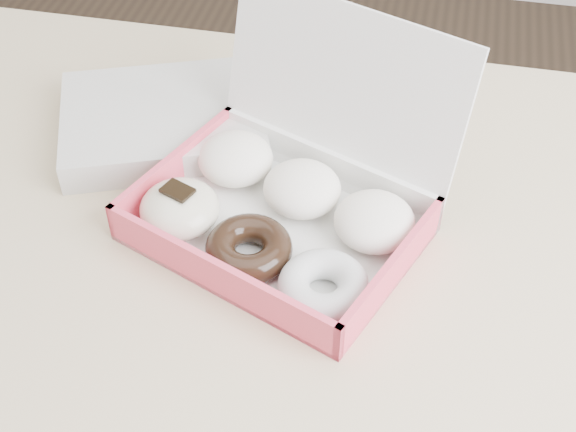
# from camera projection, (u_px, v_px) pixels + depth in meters

# --- Properties ---
(table) EXTENTS (1.20, 0.80, 0.75)m
(table) POSITION_uv_depth(u_px,v_px,m) (281.00, 266.00, 1.02)
(table) COLOR #CBB385
(table) RESTS_ON ground
(donut_box) EXTENTS (0.40, 0.38, 0.23)m
(donut_box) POSITION_uv_depth(u_px,v_px,m) (283.00, 202.00, 0.94)
(donut_box) COLOR white
(donut_box) RESTS_ON table
(newspapers) EXTENTS (0.32, 0.29, 0.04)m
(newspapers) POSITION_uv_depth(u_px,v_px,m) (162.00, 121.00, 1.08)
(newspapers) COLOR silver
(newspapers) RESTS_ON table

